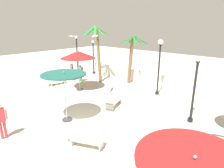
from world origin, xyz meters
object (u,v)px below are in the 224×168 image
at_px(patio_umbrella_3, 78,55).
at_px(lounge_chair_2, 55,81).
at_px(seagull_2, 71,36).
at_px(seagull_0, 95,36).
at_px(lounge_chair_0, 112,102).
at_px(patio_umbrella_0, 194,166).
at_px(patio_umbrella_1, 64,78).
at_px(palm_tree_0, 132,53).
at_px(lounge_chair_1, 82,138).
at_px(guest_1, 1,118).
at_px(lamp_post_2, 159,61).
at_px(guest_2, 81,71).
at_px(lamp_post_3, 93,55).
at_px(lamp_post_1, 194,88).
at_px(lamp_post_0, 77,56).
at_px(guest_0, 72,70).
at_px(palm_tree_1, 97,46).

bearing_deg(patio_umbrella_3, lounge_chair_2, -167.37).
distance_m(patio_umbrella_3, seagull_2, 4.70).
bearing_deg(seagull_2, seagull_0, -24.14).
distance_m(lounge_chair_0, seagull_2, 9.49).
relative_size(lounge_chair_0, lounge_chair_2, 0.99).
bearing_deg(lounge_chair_0, patio_umbrella_3, 168.68).
relative_size(patio_umbrella_0, seagull_2, 2.65).
relative_size(patio_umbrella_1, palm_tree_0, 0.65).
bearing_deg(lounge_chair_0, patio_umbrella_1, -104.51).
relative_size(palm_tree_0, lounge_chair_1, 2.19).
bearing_deg(patio_umbrella_1, guest_1, -103.10).
bearing_deg(seagull_0, lounge_chair_1, -50.14).
bearing_deg(lamp_post_2, guest_2, -166.40).
distance_m(lamp_post_3, guest_1, 12.72).
xyz_separation_m(palm_tree_0, seagull_0, (0.50, -4.71, 1.63)).
xyz_separation_m(lamp_post_1, lounge_chair_2, (-11.29, -1.25, -1.55)).
height_order(patio_umbrella_0, seagull_2, seagull_2).
bearing_deg(lounge_chair_2, patio_umbrella_3, 12.63).
bearing_deg(seagull_2, guest_2, -19.77).
relative_size(patio_umbrella_3, lounge_chair_0, 1.63).
xyz_separation_m(patio_umbrella_1, patio_umbrella_3, (-3.53, 3.74, 0.42)).
distance_m(patio_umbrella_0, seagull_0, 9.91).
xyz_separation_m(patio_umbrella_3, lounge_chair_2, (-2.65, -0.59, -2.46)).
xyz_separation_m(palm_tree_0, lounge_chair_2, (-4.66, -4.79, -2.35)).
relative_size(lamp_post_0, lamp_post_3, 1.15).
bearing_deg(lamp_post_0, seagull_0, -27.16).
xyz_separation_m(patio_umbrella_0, guest_1, (-7.95, -1.19, -1.18)).
bearing_deg(lounge_chair_1, guest_0, 145.52).
xyz_separation_m(patio_umbrella_3, lamp_post_1, (8.64, 0.65, -0.91)).
height_order(patio_umbrella_3, lamp_post_0, lamp_post_0).
distance_m(lounge_chair_0, seagull_0, 4.35).
bearing_deg(lamp_post_0, patio_umbrella_1, -42.25).
bearing_deg(palm_tree_1, lamp_post_3, 144.88).
bearing_deg(lounge_chair_1, guest_1, -146.63).
relative_size(palm_tree_1, guest_1, 2.89).
height_order(lamp_post_3, guest_1, lamp_post_3).
bearing_deg(palm_tree_1, lamp_post_1, -12.60).
distance_m(lounge_chair_1, lounge_chair_2, 9.54).
distance_m(palm_tree_1, lounge_chair_1, 10.38).
height_order(guest_2, seagull_0, seagull_0).
xyz_separation_m(lounge_chair_0, guest_1, (-1.44, -5.87, 0.65)).
distance_m(lamp_post_3, lounge_chair_2, 5.32).
distance_m(patio_umbrella_3, lamp_post_1, 8.71).
distance_m(guest_2, seagull_2, 3.76).
bearing_deg(patio_umbrella_3, guest_2, 138.48).
bearing_deg(seagull_2, guest_0, -41.66).
bearing_deg(guest_1, seagull_2, 126.57).
bearing_deg(seagull_0, guest_2, 153.86).
xyz_separation_m(lamp_post_3, seagull_0, (5.67, -4.98, 2.39)).
relative_size(patio_umbrella_1, palm_tree_1, 0.56).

